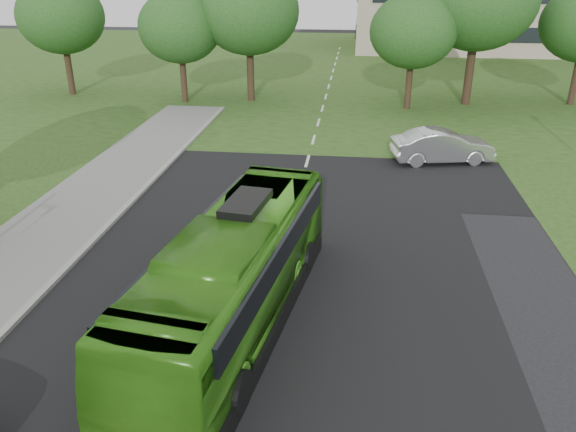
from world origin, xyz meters
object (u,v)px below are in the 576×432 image
object	(u,v)px
sedan	(442,146)
tree_park_b	(249,11)
tree_park_c	(413,31)
tree_park_f	(61,17)
tree_park_a	(180,27)
bus	(235,273)
tree_park_d	(479,0)

from	to	relation	value
sedan	tree_park_b	bearing A→B (deg)	31.52
tree_park_b	tree_park_c	bearing A→B (deg)	-6.75
tree_park_b	tree_park_f	bearing A→B (deg)	178.58
tree_park_a	tree_park_c	xyz separation A→B (m)	(16.53, -0.26, -0.03)
tree_park_b	bus	distance (m)	29.61
tree_park_a	tree_park_f	size ratio (longest dim) A/B	0.92
tree_park_a	tree_park_f	xyz separation A→B (m)	(-9.72, 1.48, 0.51)
tree_park_a	tree_park_f	distance (m)	9.85
tree_park_a	tree_park_d	size ratio (longest dim) A/B	0.74
bus	tree_park_c	bearing A→B (deg)	84.33
tree_park_f	sedan	xyz separation A→B (m)	(27.19, -13.63, -5.03)
tree_park_d	sedan	size ratio (longest dim) A/B	2.05
tree_park_a	bus	world-z (taller)	tree_park_a
sedan	tree_park_a	bearing A→B (deg)	43.19
tree_park_c	tree_park_f	bearing A→B (deg)	176.21
tree_park_a	tree_park_b	world-z (taller)	tree_park_b
bus	sedan	size ratio (longest dim) A/B	2.17
tree_park_d	bus	world-z (taller)	tree_park_d
bus	sedan	world-z (taller)	bus
bus	tree_park_a	bearing A→B (deg)	117.62
tree_park_d	bus	distance (m)	32.01
tree_park_f	sedan	distance (m)	30.83
tree_park_a	tree_park_f	world-z (taller)	tree_park_f
bus	tree_park_b	bearing A→B (deg)	107.82
tree_park_b	sedan	size ratio (longest dim) A/B	1.83
tree_park_c	sedan	xyz separation A→B (m)	(0.95, -11.89, -4.50)
tree_park_a	tree_park_d	xyz separation A→B (m)	(20.97, 1.76, 1.86)
tree_park_b	tree_park_f	xyz separation A→B (m)	(-14.60, 0.36, -0.56)
tree_park_b	tree_park_d	size ratio (longest dim) A/B	0.89
sedan	tree_park_d	bearing A→B (deg)	-26.10
tree_park_b	tree_park_a	bearing A→B (deg)	-167.07
tree_park_b	tree_park_f	world-z (taller)	tree_park_b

